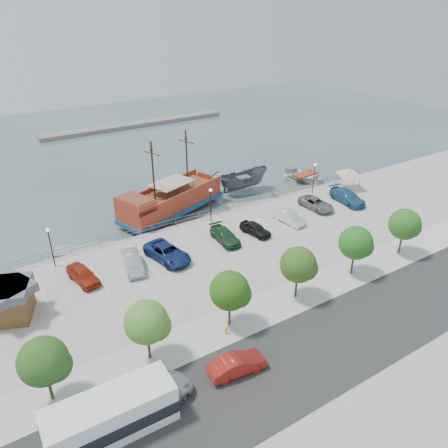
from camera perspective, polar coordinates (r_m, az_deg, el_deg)
ground at (r=47.56m, az=2.31°, el=-3.86°), size 160.00×160.00×0.00m
land_slab at (r=35.84m, az=22.53°, el=-18.07°), size 100.00×58.00×1.20m
street at (r=37.45m, az=16.58°, el=-13.29°), size 100.00×8.00×0.04m
sidewalk at (r=40.57m, az=10.37°, el=-8.85°), size 100.00×4.00×0.05m
seawall_railing at (r=52.61m, az=-2.43°, el=1.34°), size 50.00×0.06×1.00m
far_shore at (r=97.43m, az=-11.41°, el=12.62°), size 40.00×3.00×0.80m
pirate_ship at (r=56.50m, az=-6.02°, el=3.42°), size 17.13×9.80×10.64m
patrol_boat at (r=62.05m, az=2.57°, el=5.51°), size 7.70×3.23×2.93m
speedboat at (r=67.05m, az=10.58°, el=6.12°), size 5.87×7.66×1.47m
dock_west at (r=50.01m, az=-17.07°, el=-3.19°), size 7.69×4.78×0.43m
dock_mid at (r=58.07m, az=3.60°, el=2.48°), size 6.56×3.26×0.36m
dock_east at (r=62.85m, az=9.79°, el=4.19°), size 7.96×3.04×0.44m
shed at (r=40.48m, az=-26.42°, el=-8.94°), size 4.88×4.88×3.11m
canopy_tent at (r=62.31m, az=16.08°, el=6.97°), size 5.24×5.24×3.37m
street_van at (r=30.78m, az=-9.11°, el=-21.44°), size 5.88×3.59×1.52m
street_sedan at (r=32.46m, az=1.75°, el=-17.86°), size 4.40×1.93×1.41m
shuttle_bus at (r=29.57m, az=-14.51°, el=-23.11°), size 7.98×2.94×2.79m
fire_hydrant at (r=35.53m, az=0.26°, el=-13.71°), size 0.23×0.23×0.67m
lamp_post_left at (r=45.26m, az=-21.80°, el=-2.01°), size 0.36×0.36×4.28m
lamp_post_mid at (r=50.56m, az=-1.75°, el=3.23°), size 0.36×0.36×4.28m
lamp_post_right at (r=59.60m, az=11.71°, el=6.55°), size 0.36×0.36×4.28m
tree_a at (r=31.05m, az=-22.21°, el=-16.37°), size 3.30×3.20×5.00m
tree_b at (r=32.11m, az=-9.80°, el=-12.64°), size 3.30×3.20×5.00m
tree_c at (r=34.58m, az=1.01°, el=-8.82°), size 3.30×3.20×5.00m
tree_d at (r=38.19m, az=9.89°, el=-5.37°), size 3.30×3.20×5.00m
tree_e at (r=42.65m, az=17.01°, el=-2.48°), size 3.30×3.20×5.00m
tree_f at (r=47.72m, az=22.68°, el=-0.14°), size 3.30×3.20×5.00m
parked_car_a at (r=43.07m, az=-17.93°, el=-6.32°), size 2.56×4.57×1.47m
parked_car_b at (r=43.72m, az=-11.88°, el=-4.87°), size 2.49×4.87×1.53m
parked_car_c at (r=44.59m, az=-7.41°, el=-3.75°), size 3.69×6.04×1.56m
parked_car_d at (r=47.46m, az=0.13°, el=-1.55°), size 2.13×4.76×1.35m
parked_car_e at (r=49.02m, az=4.10°, el=-0.62°), size 2.35×4.18×1.34m
parked_car_f at (r=52.01m, az=8.47°, el=0.93°), size 2.06×4.46×1.42m
parked_car_g at (r=56.05m, az=11.94°, el=2.62°), size 2.51×4.99×1.35m
parked_car_h at (r=58.69m, az=15.82°, el=3.45°), size 2.69×5.65×1.59m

